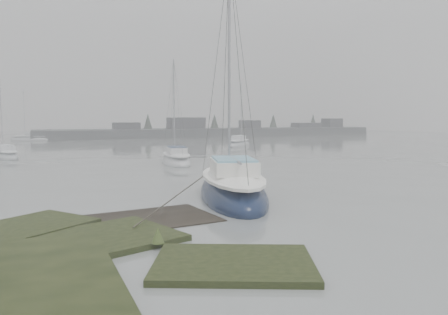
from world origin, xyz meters
TOP-DOWN VIEW (x-y plane):
  - ground at (0.00, 30.00)m, footprint 160.00×160.00m
  - far_shoreline at (26.84, 61.90)m, footprint 60.00×8.00m
  - sailboat_main at (3.88, 6.97)m, footprint 4.58×8.09m
  - sailboat_white at (5.78, 20.78)m, footprint 2.66×5.91m
  - sailboat_far_a at (-5.71, 30.33)m, footprint 2.94×5.23m
  - sailboat_far_b at (18.31, 36.60)m, footprint 5.17×5.37m
  - sailboat_far_c at (-4.00, 58.89)m, footprint 5.67×2.92m

SIDE VIEW (x-z plane):
  - ground at x=0.00m, z-range 0.00..0.00m
  - sailboat_far_a at x=-5.71m, z-range -3.29..3.73m
  - sailboat_far_c at x=-4.00m, z-range -3.58..4.05m
  - sailboat_far_b at x=18.31m, z-range -3.72..4.21m
  - sailboat_white at x=5.78m, z-range -3.77..4.27m
  - sailboat_main at x=3.88m, z-range -5.09..5.76m
  - far_shoreline at x=26.84m, z-range -1.22..2.93m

